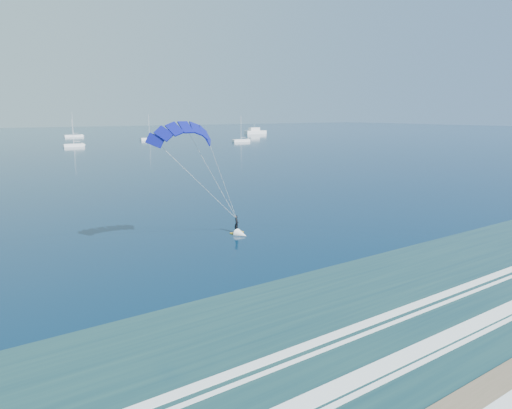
{
  "coord_description": "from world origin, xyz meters",
  "views": [
    {
      "loc": [
        -21.01,
        -8.88,
        13.35
      ],
      "look_at": [
        3.45,
        26.7,
        4.62
      ],
      "focal_mm": 32.0,
      "sensor_mm": 36.0,
      "label": 1
    }
  ],
  "objects": [
    {
      "name": "sailboat_6",
      "position": [
        93.42,
        169.8,
        0.68
      ],
      "size": [
        8.67,
        2.4,
        11.75
      ],
      "color": "white",
      "rests_on": "ground"
    },
    {
      "name": "kitesurfer_rig",
      "position": [
        0.89,
        30.44,
        7.03
      ],
      "size": [
        13.58,
        7.7,
        13.56
      ],
      "color": "gold",
      "rests_on": "ground"
    },
    {
      "name": "sailboat_3",
      "position": [
        22.13,
        181.18,
        0.68
      ],
      "size": [
        7.76,
        2.4,
        10.91
      ],
      "color": "white",
      "rests_on": "ground"
    },
    {
      "name": "sailboat_5",
      "position": [
        63.38,
        205.91,
        0.69
      ],
      "size": [
        9.11,
        2.4,
        12.38
      ],
      "color": "white",
      "rests_on": "ground"
    },
    {
      "name": "sailboat_4",
      "position": [
        40.04,
        258.46,
        0.69
      ],
      "size": [
        9.9,
        2.4,
        13.31
      ],
      "color": "white",
      "rests_on": "ground"
    },
    {
      "name": "motor_yacht",
      "position": [
        142.87,
        230.56,
        1.58
      ],
      "size": [
        14.49,
        3.86,
        6.06
      ],
      "color": "white",
      "rests_on": "ground"
    }
  ]
}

